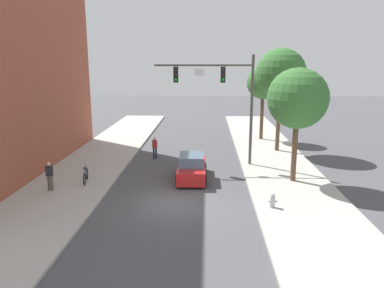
# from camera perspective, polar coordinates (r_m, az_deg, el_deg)

# --- Properties ---
(ground_plane) EXTENTS (120.00, 120.00, 0.00)m
(ground_plane) POSITION_cam_1_polar(r_m,az_deg,el_deg) (19.61, -2.47, -9.06)
(ground_plane) COLOR #4C4C51
(sidewalk_left) EXTENTS (5.00, 60.00, 0.15)m
(sidewalk_left) POSITION_cam_1_polar(r_m,az_deg,el_deg) (21.13, -20.51, -8.04)
(sidewalk_left) COLOR #B2AFA8
(sidewalk_left) RESTS_ON ground
(sidewalk_right) EXTENTS (5.00, 60.00, 0.15)m
(sidewalk_right) POSITION_cam_1_polar(r_m,az_deg,el_deg) (20.13, 16.53, -8.78)
(sidewalk_right) COLOR #B2AFA8
(sidewalk_right) RESTS_ON ground
(traffic_signal_mast) EXTENTS (6.70, 0.38, 7.50)m
(traffic_signal_mast) POSITION_cam_1_polar(r_m,az_deg,el_deg) (25.41, 4.94, 8.34)
(traffic_signal_mast) COLOR #514C47
(traffic_signal_mast) RESTS_ON sidewalk_right
(car_lead_red) EXTENTS (1.87, 4.26, 1.60)m
(car_lead_red) POSITION_cam_1_polar(r_m,az_deg,el_deg) (23.19, -0.04, -3.68)
(car_lead_red) COLOR #B21E1E
(car_lead_red) RESTS_ON ground
(pedestrian_sidewalk_left_walker) EXTENTS (0.36, 0.22, 1.64)m
(pedestrian_sidewalk_left_walker) POSITION_cam_1_polar(r_m,az_deg,el_deg) (22.18, -21.00, -4.41)
(pedestrian_sidewalk_left_walker) COLOR brown
(pedestrian_sidewalk_left_walker) RESTS_ON sidewalk_left
(pedestrian_crossing_road) EXTENTS (0.36, 0.22, 1.64)m
(pedestrian_crossing_road) POSITION_cam_1_polar(r_m,az_deg,el_deg) (28.10, -5.73, -0.42)
(pedestrian_crossing_road) COLOR #232847
(pedestrian_crossing_road) RESTS_ON ground
(bicycle_leaning) EXTENTS (0.38, 1.75, 0.98)m
(bicycle_leaning) POSITION_cam_1_polar(r_m,az_deg,el_deg) (23.13, -16.00, -4.71)
(bicycle_leaning) COLOR black
(bicycle_leaning) RESTS_ON sidewalk_left
(fire_hydrant) EXTENTS (0.48, 0.24, 0.72)m
(fire_hydrant) POSITION_cam_1_polar(r_m,az_deg,el_deg) (19.00, 12.26, -8.44)
(fire_hydrant) COLOR #B2B2B7
(fire_hydrant) RESTS_ON sidewalk_right
(street_tree_nearest) EXTENTS (3.54, 3.54, 6.74)m
(street_tree_nearest) POSITION_cam_1_polar(r_m,az_deg,el_deg) (22.49, 15.90, 6.68)
(street_tree_nearest) COLOR brown
(street_tree_nearest) RESTS_ON sidewalk_right
(street_tree_second) EXTENTS (3.89, 3.89, 8.08)m
(street_tree_second) POSITION_cam_1_polar(r_m,az_deg,el_deg) (30.08, 13.44, 10.44)
(street_tree_second) COLOR brown
(street_tree_second) RESTS_ON sidewalk_right
(street_tree_third) EXTENTS (2.94, 2.94, 6.61)m
(street_tree_third) POSITION_cam_1_polar(r_m,az_deg,el_deg) (34.40, 10.85, 9.12)
(street_tree_third) COLOR brown
(street_tree_third) RESTS_ON sidewalk_right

